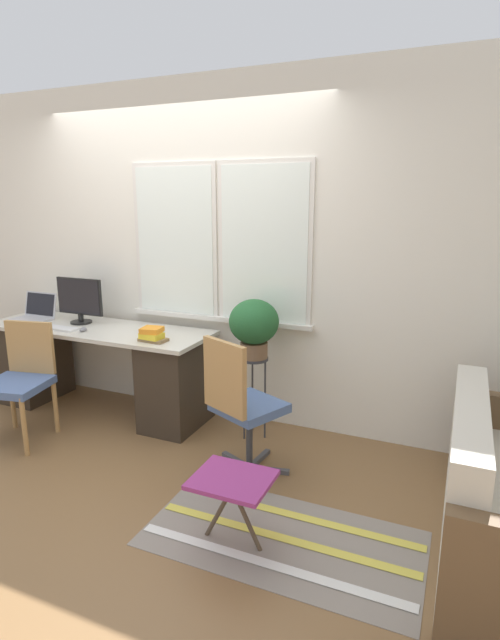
% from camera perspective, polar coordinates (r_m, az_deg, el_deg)
% --- Properties ---
extents(ground_plane, '(14.00, 14.00, 0.00)m').
position_cam_1_polar(ground_plane, '(4.00, -12.30, -13.07)').
color(ground_plane, brown).
extents(wall_back_with_window, '(9.00, 0.12, 2.70)m').
position_cam_1_polar(wall_back_with_window, '(4.19, -7.39, 7.69)').
color(wall_back_with_window, white).
rests_on(wall_back_with_window, ground_plane).
extents(desk, '(1.98, 0.63, 0.74)m').
position_cam_1_polar(desk, '(4.45, -16.79, -5.08)').
color(desk, beige).
rests_on(desk, ground_plane).
extents(laptop, '(0.35, 0.27, 0.23)m').
position_cam_1_polar(laptop, '(4.80, -23.47, 0.62)').
color(laptop, '#B7B7BC').
rests_on(laptop, desk).
extents(monitor, '(0.46, 0.18, 0.39)m').
position_cam_1_polar(monitor, '(4.50, -18.89, 2.19)').
color(monitor, black).
rests_on(monitor, desk).
extents(keyboard, '(0.36, 0.11, 0.02)m').
position_cam_1_polar(keyboard, '(4.39, -21.08, -0.88)').
color(keyboard, silver).
rests_on(keyboard, desk).
extents(mouse, '(0.04, 0.07, 0.04)m').
position_cam_1_polar(mouse, '(4.24, -18.53, -1.04)').
color(mouse, slate).
rests_on(mouse, desk).
extents(book_stack, '(0.22, 0.16, 0.11)m').
position_cam_1_polar(book_stack, '(3.81, -11.12, -1.65)').
color(book_stack, olive).
rests_on(book_stack, desk).
extents(desk_chair_wooden, '(0.51, 0.52, 0.88)m').
position_cam_1_polar(desk_chair_wooden, '(4.13, -24.82, -6.00)').
color(desk_chair_wooden, '#B2844C').
rests_on(desk_chair_wooden, ground_plane).
extents(office_chair_swivel, '(0.53, 0.55, 0.94)m').
position_cam_1_polar(office_chair_swivel, '(3.24, -1.02, -9.56)').
color(office_chair_swivel, '#47474C').
rests_on(office_chair_swivel, ground_plane).
extents(plant_stand, '(0.21, 0.21, 0.63)m').
position_cam_1_polar(plant_stand, '(3.75, 0.45, -5.73)').
color(plant_stand, '#333338').
rests_on(plant_stand, ground_plane).
extents(potted_plant, '(0.37, 0.37, 0.44)m').
position_cam_1_polar(potted_plant, '(3.65, 0.46, -0.51)').
color(potted_plant, brown).
rests_on(potted_plant, plant_stand).
extents(floor_rug_striped, '(1.48, 0.75, 0.01)m').
position_cam_1_polar(floor_rug_striped, '(2.93, 3.69, -23.64)').
color(floor_rug_striped, gray).
rests_on(floor_rug_striped, ground_plane).
extents(folding_stool, '(0.40, 0.34, 0.39)m').
position_cam_1_polar(folding_stool, '(2.71, -2.03, -18.19)').
color(folding_stool, '#93337A').
rests_on(folding_stool, ground_plane).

